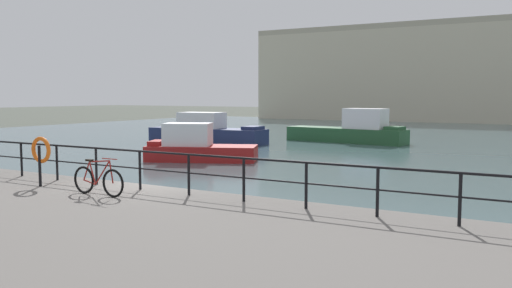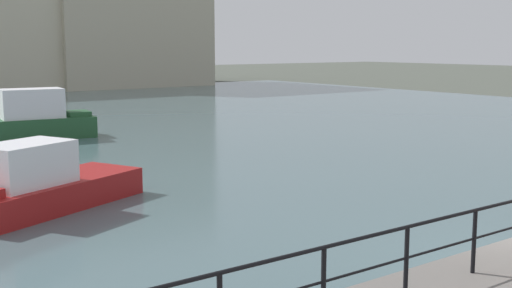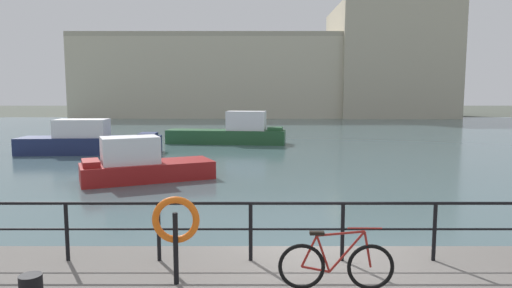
# 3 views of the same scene
# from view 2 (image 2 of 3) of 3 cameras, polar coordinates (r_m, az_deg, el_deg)

# --- Properties ---
(water_basin) EXTENTS (80.00, 60.00, 0.01)m
(water_basin) POSITION_cam_2_polar(r_m,az_deg,el_deg) (39.18, -18.68, 1.56)
(water_basin) COLOR #476066
(water_basin) RESTS_ON ground_plane
(moored_harbor_tender) EXTENTS (8.99, 2.98, 2.44)m
(moored_harbor_tender) POSITION_cam_2_polar(r_m,az_deg,el_deg) (33.11, -20.69, 1.72)
(moored_harbor_tender) COLOR #23512D
(moored_harbor_tender) RESTS_ON water_basin
(moored_red_daysailer) EXTENTS (5.95, 4.14, 1.94)m
(moored_red_daysailer) POSITION_cam_2_polar(r_m,az_deg,el_deg) (18.91, -18.23, -3.42)
(moored_red_daysailer) COLOR maroon
(moored_red_daysailer) RESTS_ON water_basin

